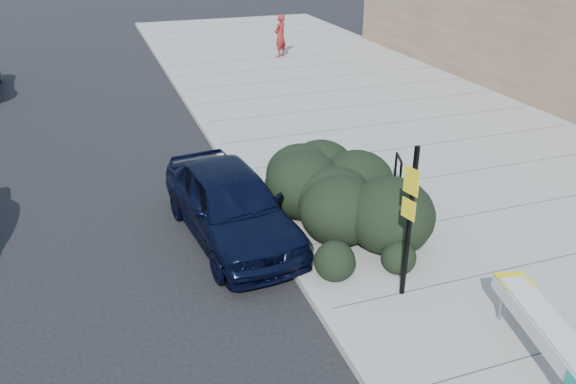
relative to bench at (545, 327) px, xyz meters
name	(u,v)px	position (x,y,z in m)	size (l,w,h in m)	color
ground	(325,318)	(-2.50, 2.06, -0.72)	(120.00, 120.00, 0.00)	black
sidewalk_near	(444,160)	(3.10, 7.06, -0.65)	(11.20, 50.00, 0.15)	gray
curb_near	(245,189)	(-2.50, 7.06, -0.64)	(0.22, 50.00, 0.17)	#9E9E99
bench	(545,327)	(0.00, 0.00, 0.00)	(1.01, 2.43, 0.72)	gray
bike_rack	(398,171)	(0.77, 5.56, -0.01)	(0.25, 0.60, 0.92)	black
sign_post	(409,215)	(-1.09, 2.05, 0.96)	(0.13, 0.31, 2.71)	black
hedge	(343,187)	(-1.00, 4.76, 0.23)	(2.14, 4.28, 1.60)	black
sedan_navy	(231,203)	(-3.30, 5.15, 0.05)	(1.81, 4.49, 1.53)	black
pedestrian	(280,36)	(2.85, 20.19, 0.38)	(0.70, 0.46, 1.91)	maroon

